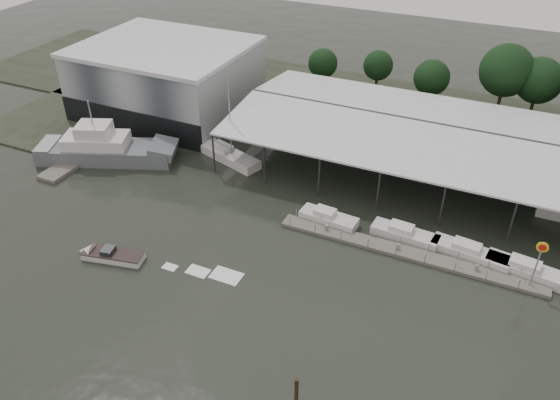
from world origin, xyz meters
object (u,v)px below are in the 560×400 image
at_px(shell_fuel_sign, 539,256).
at_px(speedboat_underway, 108,255).
at_px(grey_trawler, 107,149).
at_px(white_sailboat, 229,156).

distance_m(shell_fuel_sign, speedboat_underway, 42.38).
height_order(grey_trawler, white_sailboat, white_sailboat).
bearing_deg(white_sailboat, grey_trawler, -137.38).
bearing_deg(white_sailboat, shell_fuel_sign, 4.40).
xyz_separation_m(grey_trawler, speedboat_underway, (13.53, -16.48, -1.19)).
distance_m(white_sailboat, speedboat_underway, 23.20).
relative_size(grey_trawler, white_sailboat, 1.44).
bearing_deg(grey_trawler, shell_fuel_sign, -25.14).
bearing_deg(speedboat_underway, grey_trawler, -62.70).
xyz_separation_m(shell_fuel_sign, speedboat_underway, (-40.03, -13.47, -3.53)).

